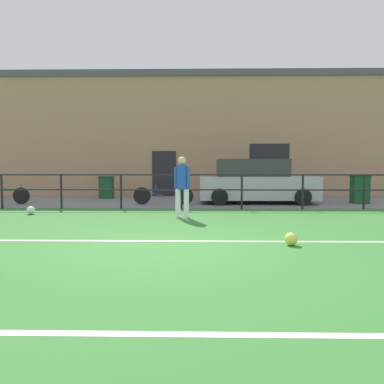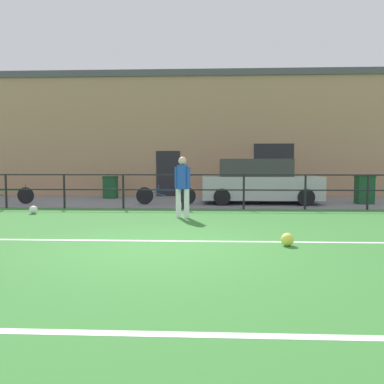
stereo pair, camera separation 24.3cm
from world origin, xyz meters
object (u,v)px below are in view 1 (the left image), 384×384
(player_striker, at_px, (182,183))
(soccer_ball_match, at_px, (31,210))
(trash_bin_1, at_px, (360,189))
(soccer_ball_spare, at_px, (291,239))
(parked_car_red, at_px, (256,182))
(trash_bin_0, at_px, (106,187))
(bicycle_parked_1, at_px, (163,195))

(player_striker, relative_size, soccer_ball_match, 7.00)
(player_striker, bearing_deg, trash_bin_1, -129.99)
(soccer_ball_spare, xyz_separation_m, parked_car_red, (0.47, 7.58, 0.68))
(player_striker, relative_size, soccer_ball_spare, 7.18)
(soccer_ball_spare, distance_m, trash_bin_0, 11.04)
(soccer_ball_match, relative_size, parked_car_red, 0.06)
(soccer_ball_match, bearing_deg, trash_bin_0, 79.42)
(player_striker, distance_m, parked_car_red, 4.75)
(parked_car_red, bearing_deg, trash_bin_0, 162.86)
(parked_car_red, height_order, trash_bin_0, parked_car_red)
(bicycle_parked_1, bearing_deg, trash_bin_0, 136.82)
(bicycle_parked_1, distance_m, trash_bin_1, 7.35)
(player_striker, xyz_separation_m, soccer_ball_match, (-4.50, 0.64, -0.83))
(player_striker, distance_m, trash_bin_1, 7.60)
(player_striker, distance_m, soccer_ball_match, 4.62)
(soccer_ball_spare, distance_m, bicycle_parked_1, 7.57)
(soccer_ball_spare, relative_size, parked_car_red, 0.05)
(bicycle_parked_1, bearing_deg, player_striker, -75.88)
(bicycle_parked_1, xyz_separation_m, trash_bin_1, (7.32, 0.60, 0.21))
(parked_car_red, distance_m, bicycle_parked_1, 3.53)
(soccer_ball_spare, height_order, bicycle_parked_1, bicycle_parked_1)
(player_striker, height_order, soccer_ball_spare, player_striker)
(trash_bin_0, bearing_deg, bicycle_parked_1, -43.18)
(bicycle_parked_1, height_order, trash_bin_1, trash_bin_1)
(soccer_ball_spare, distance_m, trash_bin_1, 8.72)
(player_striker, distance_m, soccer_ball_spare, 4.28)
(soccer_ball_spare, relative_size, trash_bin_0, 0.24)
(soccer_ball_spare, xyz_separation_m, bicycle_parked_1, (-2.97, 6.95, 0.23))
(parked_car_red, bearing_deg, soccer_ball_spare, -93.55)
(soccer_ball_spare, relative_size, bicycle_parked_1, 0.11)
(player_striker, distance_m, bicycle_parked_1, 3.49)
(soccer_ball_match, relative_size, trash_bin_1, 0.22)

